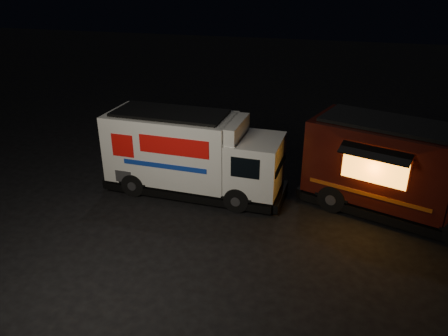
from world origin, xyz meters
TOP-DOWN VIEW (x-y plane):
  - ground at (0.00, 0.00)m, footprint 80.00×80.00m
  - white_truck at (-0.69, 2.65)m, footprint 6.31×2.35m
  - red_truck at (6.16, 2.85)m, footprint 6.78×4.26m

SIDE VIEW (x-z plane):
  - ground at x=0.00m, z-range 0.00..0.00m
  - white_truck at x=-0.69m, z-range 0.00..2.83m
  - red_truck at x=6.16m, z-range 0.00..2.96m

